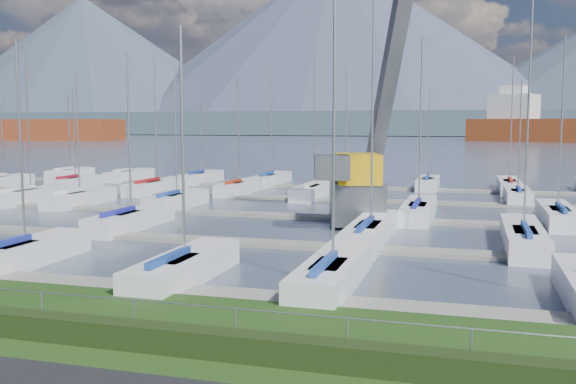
% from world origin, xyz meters
% --- Properties ---
extents(water, '(800.00, 540.00, 0.20)m').
position_xyz_m(water, '(0.00, 260.00, -0.40)').
color(water, '#444F63').
extents(hedge, '(80.00, 0.70, 0.70)m').
position_xyz_m(hedge, '(0.00, -0.40, 0.35)').
color(hedge, '#1F3011').
rests_on(hedge, grass).
extents(fence, '(80.00, 0.04, 0.04)m').
position_xyz_m(fence, '(0.00, 0.00, 1.20)').
color(fence, '#9A9EA3').
rests_on(fence, grass).
extents(foothill, '(900.00, 80.00, 12.00)m').
position_xyz_m(foothill, '(0.00, 330.00, 6.00)').
color(foothill, '#425461').
rests_on(foothill, water).
extents(mountains, '(1190.00, 360.00, 115.00)m').
position_xyz_m(mountains, '(7.35, 404.62, 46.68)').
color(mountains, '#4A5B6C').
rests_on(mountains, water).
extents(docks, '(90.00, 41.60, 0.25)m').
position_xyz_m(docks, '(0.00, 26.00, -0.22)').
color(docks, gray).
rests_on(docks, water).
extents(crane, '(7.21, 13.08, 22.35)m').
position_xyz_m(crane, '(1.63, 24.59, 5.33)').
color(crane, slate).
rests_on(crane, water).
extents(sailboat_fleet, '(75.57, 48.91, 13.41)m').
position_xyz_m(sailboat_fleet, '(-2.52, 29.51, 5.41)').
color(sailboat_fleet, white).
rests_on(sailboat_fleet, water).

